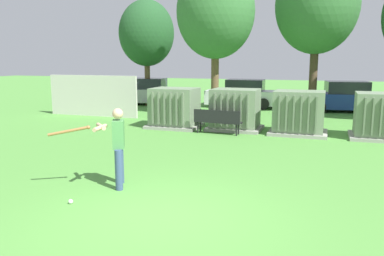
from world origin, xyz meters
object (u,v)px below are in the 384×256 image
sports_ball (71,202)px  parked_car_leftmost (146,92)px  batter (116,143)px  transformer_mid_east (299,113)px  parked_car_left_of_center (243,94)px  transformer_mid_west (235,110)px  park_bench (217,120)px  transformer_east (382,117)px  transformer_west (175,108)px  parked_car_right_of_center (344,98)px

sports_ball → parked_car_leftmost: parked_car_leftmost is taller
batter → transformer_mid_east: bearing=66.4°
sports_ball → parked_car_left_of_center: 16.39m
transformer_mid_west → park_bench: transformer_mid_west is taller
park_bench → transformer_mid_west: bearing=69.8°
transformer_east → park_bench: transformer_east is taller
transformer_west → parked_car_left_of_center: (1.28, 7.67, -0.04)m
parked_car_left_of_center → parked_car_right_of_center: same height
transformer_east → transformer_mid_west: bearing=178.7°
transformer_mid_east → parked_car_leftmost: 11.84m
sports_ball → parked_car_leftmost: (-5.93, 15.79, 0.71)m
parked_car_left_of_center → parked_car_right_of_center: size_ratio=0.97×
transformer_mid_west → parked_car_leftmost: size_ratio=0.48×
transformer_east → sports_ball: transformer_east is taller
batter → parked_car_right_of_center: bearing=71.0°
transformer_mid_east → transformer_west: bearing=-178.2°
batter → sports_ball: 1.58m
transformer_mid_west → sports_ball: bearing=-97.7°
transformer_mid_west → parked_car_left_of_center: 7.46m
park_bench → parked_car_right_of_center: parked_car_right_of_center is taller
transformer_east → sports_ball: (-6.50, -8.88, -0.74)m
transformer_mid_east → parked_car_left_of_center: same height
transformer_east → transformer_west: bearing=-178.6°
batter → parked_car_left_of_center: (-0.30, 15.14, -0.22)m
transformer_mid_east → batter: batter is taller
sports_ball → parked_car_right_of_center: 17.16m
park_bench → parked_car_right_of_center: (4.71, 8.37, 0.22)m
parked_car_leftmost → parked_car_left_of_center: same height
parked_car_right_of_center → batter: bearing=-109.0°
transformer_mid_west → transformer_east: (5.28, -0.12, 0.00)m
parked_car_leftmost → transformer_west: bearing=-56.6°
transformer_mid_west → transformer_east: bearing=-1.3°
transformer_mid_west → parked_car_right_of_center: size_ratio=0.48×
transformer_west → transformer_mid_west: same height
park_bench → parked_car_left_of_center: bearing=95.2°
transformer_mid_east → parked_car_right_of_center: 7.61m
parked_car_right_of_center → parked_car_left_of_center: bearing=178.6°
transformer_west → park_bench: size_ratio=1.15×
transformer_west → sports_ball: 8.82m
transformer_mid_west → transformer_mid_east: 2.46m
parked_car_left_of_center → parked_car_right_of_center: 5.48m
transformer_mid_east → parked_car_leftmost: same height
transformer_mid_east → parked_car_left_of_center: 8.35m
transformer_mid_west → park_bench: 1.24m
transformer_mid_west → parked_car_left_of_center: (-1.19, 7.37, -0.04)m
sports_ball → parked_car_left_of_center: parked_car_left_of_center is taller
parked_car_leftmost → park_bench: bearing=-49.7°
transformer_east → parked_car_leftmost: size_ratio=0.48×
transformer_east → park_bench: bearing=-169.9°
park_bench → batter: 6.67m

